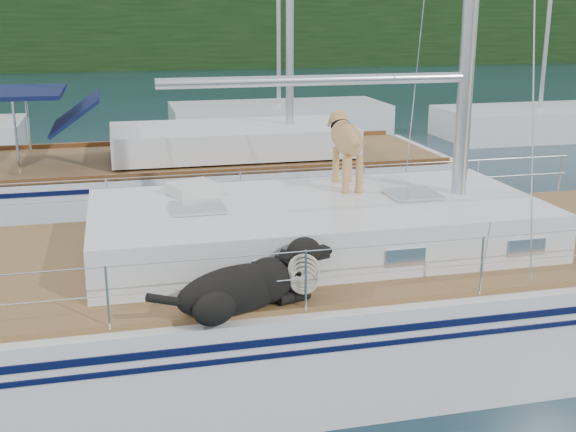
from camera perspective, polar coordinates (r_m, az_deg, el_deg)
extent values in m
plane|color=black|center=(8.90, -2.88, -10.52)|extent=(120.00, 120.00, 0.00)
cube|color=black|center=(52.87, -12.43, 14.48)|extent=(90.00, 3.00, 6.00)
cube|color=#595147|center=(54.16, -12.31, 11.97)|extent=(92.00, 1.00, 1.20)
cube|color=white|center=(8.69, -2.92, -7.56)|extent=(12.00, 3.80, 1.40)
cube|color=brown|center=(8.42, -2.99, -3.00)|extent=(11.52, 3.50, 0.06)
cube|color=white|center=(8.50, 2.28, -0.65)|extent=(5.20, 2.50, 0.55)
cylinder|color=silver|center=(8.19, 2.41, 10.66)|extent=(3.60, 0.12, 0.12)
cylinder|color=silver|center=(6.61, -0.24, -2.93)|extent=(10.56, 0.01, 0.01)
cylinder|color=silver|center=(9.93, -4.92, 3.41)|extent=(10.56, 0.01, 0.01)
cube|color=blue|center=(9.57, -3.80, -0.36)|extent=(0.63, 0.50, 0.04)
cube|color=silver|center=(8.81, -7.51, 2.14)|extent=(0.67, 0.62, 0.14)
torus|color=beige|center=(6.79, 1.26, -4.21)|extent=(0.40, 0.21, 0.38)
cube|color=white|center=(14.80, -8.94, 1.99)|extent=(11.00, 3.50, 1.30)
cube|color=brown|center=(14.66, -9.05, 4.46)|extent=(10.56, 3.29, 0.06)
cube|color=white|center=(14.74, -4.43, 6.05)|extent=(4.80, 2.30, 0.55)
cube|color=white|center=(24.71, -0.73, 7.61)|extent=(7.20, 3.00, 1.10)
cube|color=white|center=(25.05, 19.17, 6.85)|extent=(6.40, 3.00, 1.10)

